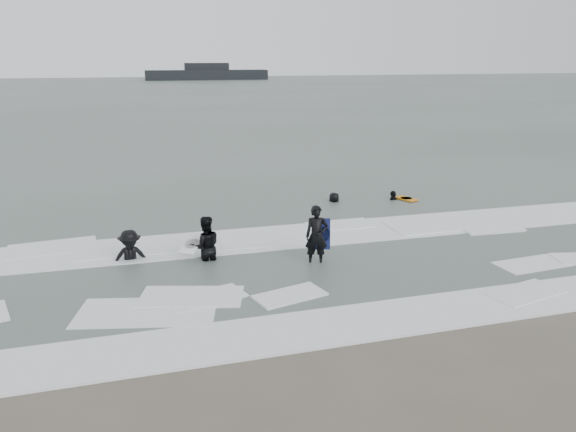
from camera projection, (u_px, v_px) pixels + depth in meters
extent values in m
plane|color=brown|center=(342.00, 314.00, 13.66)|extent=(320.00, 320.00, 0.00)
plane|color=#47544C|center=(162.00, 95.00, 87.81)|extent=(320.00, 320.00, 0.00)
imported|color=black|center=(316.00, 264.00, 16.88)|extent=(0.76, 0.58, 1.85)
imported|color=black|center=(206.00, 260.00, 17.22)|extent=(0.98, 0.78, 1.96)
imported|color=black|center=(131.00, 262.00, 17.06)|extent=(1.28, 0.82, 1.87)
imported|color=black|center=(393.00, 201.00, 24.31)|extent=(1.01, 0.76, 1.59)
imported|color=black|center=(334.00, 203.00, 23.97)|extent=(0.90, 0.73, 1.59)
cube|color=white|center=(351.00, 323.00, 13.09)|extent=(30.03, 2.32, 0.07)
cube|color=white|center=(280.00, 238.00, 19.21)|extent=(30.00, 2.60, 0.09)
cube|color=black|center=(207.00, 75.00, 143.92)|extent=(30.91, 5.52, 2.43)
cube|color=black|center=(207.00, 66.00, 143.34)|extent=(11.04, 3.31, 1.77)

